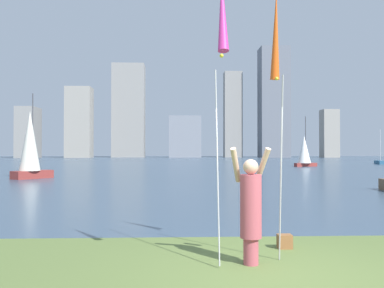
% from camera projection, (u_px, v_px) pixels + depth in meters
% --- Properties ---
extents(ground, '(120.00, 138.00, 0.12)m').
position_uv_depth(ground, '(186.00, 164.00, 56.99)').
color(ground, '#5B7038').
extents(person, '(0.68, 0.50, 1.86)m').
position_uv_depth(person, '(251.00, 207.00, 6.59)').
color(person, '#B24C59').
rests_on(person, ground).
extents(kite_flag_left, '(0.16, 1.25, 4.41)m').
position_uv_depth(kite_flag_left, '(222.00, 21.00, 6.03)').
color(kite_flag_left, '#B2B2B7').
rests_on(kite_flag_left, ground).
extents(kite_flag_right, '(0.16, 0.63, 4.56)m').
position_uv_depth(kite_flag_right, '(276.00, 40.00, 7.09)').
color(kite_flag_right, '#B2B2B7').
rests_on(kite_flag_right, ground).
extents(bag, '(0.26, 0.20, 0.25)m').
position_uv_depth(bag, '(285.00, 241.00, 7.65)').
color(bag, brown).
rests_on(bag, ground).
extents(sailboat_2, '(2.25, 2.63, 5.44)m').
position_uv_depth(sailboat_2, '(30.00, 146.00, 26.36)').
color(sailboat_2, maroon).
rests_on(sailboat_2, ground).
extents(sailboat_6, '(1.25, 2.30, 4.50)m').
position_uv_depth(sailboat_6, '(380.00, 162.00, 53.68)').
color(sailboat_6, '#2D6084').
rests_on(sailboat_6, ground).
extents(sailboat_8, '(2.85, 1.93, 5.55)m').
position_uv_depth(sailboat_8, '(304.00, 150.00, 45.96)').
color(sailboat_8, maroon).
rests_on(sailboat_8, ground).
extents(skyline_tower_0, '(4.30, 6.61, 11.96)m').
position_uv_depth(skyline_tower_0, '(28.00, 133.00, 98.36)').
color(skyline_tower_0, gray).
rests_on(skyline_tower_0, ground).
extents(skyline_tower_1, '(5.95, 4.92, 16.83)m').
position_uv_depth(skyline_tower_1, '(79.00, 122.00, 99.29)').
color(skyline_tower_1, gray).
rests_on(skyline_tower_1, ground).
extents(skyline_tower_2, '(7.97, 5.87, 23.38)m').
position_uv_depth(skyline_tower_2, '(129.00, 111.00, 104.98)').
color(skyline_tower_2, gray).
rests_on(skyline_tower_2, ground).
extents(skyline_tower_3, '(7.84, 3.36, 10.21)m').
position_uv_depth(skyline_tower_3, '(185.00, 137.00, 102.17)').
color(skyline_tower_3, gray).
rests_on(skyline_tower_3, ground).
extents(skyline_tower_4, '(4.46, 3.76, 21.61)m').
position_uv_depth(skyline_tower_4, '(233.00, 115.00, 105.43)').
color(skyline_tower_4, gray).
rests_on(skyline_tower_4, ground).
extents(skyline_tower_5, '(7.03, 5.52, 26.89)m').
position_uv_depth(skyline_tower_5, '(274.00, 103.00, 101.82)').
color(skyline_tower_5, slate).
rests_on(skyline_tower_5, ground).
extents(skyline_tower_6, '(3.87, 3.58, 11.73)m').
position_uv_depth(skyline_tower_6, '(329.00, 134.00, 101.77)').
color(skyline_tower_6, gray).
rests_on(skyline_tower_6, ground).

